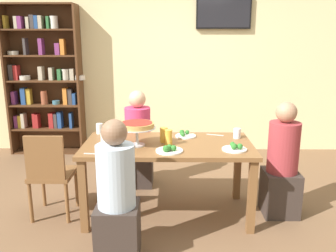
{
  "coord_description": "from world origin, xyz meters",
  "views": [
    {
      "loc": [
        0.04,
        -3.3,
        1.74
      ],
      "look_at": [
        0.0,
        0.1,
        0.89
      ],
      "focal_mm": 38.03,
      "sensor_mm": 36.0,
      "label": 1
    }
  ],
  "objects_px": {
    "dining_table": "(168,153)",
    "cutlery_fork_near": "(94,154)",
    "diner_head_east": "(282,168)",
    "water_glass_clear_near": "(237,133)",
    "television": "(224,12)",
    "water_glass_clear_far": "(105,139)",
    "deep_dish_pizza_stand": "(137,126)",
    "water_glass_clear_spare": "(99,129)",
    "salad_plate_spare": "(169,150)",
    "chair_head_west": "(50,171)",
    "beer_glass_amber_spare": "(169,137)",
    "salad_plate_far_diner": "(235,148)",
    "beer_glass_amber_short": "(114,142)",
    "diner_far_left": "(138,145)",
    "cutlery_knife_near": "(215,135)",
    "salad_plate_near_diner": "(185,135)",
    "diner_near_left": "(117,201)",
    "beer_glass_amber_tall": "(164,135)",
    "bookshelf": "(44,80)"
  },
  "relations": [
    {
      "from": "diner_head_east",
      "to": "water_glass_clear_near",
      "type": "relative_size",
      "value": 11.41
    },
    {
      "from": "chair_head_west",
      "to": "deep_dish_pizza_stand",
      "type": "distance_m",
      "value": 0.95
    },
    {
      "from": "beer_glass_amber_short",
      "to": "cutlery_knife_near",
      "type": "relative_size",
      "value": 0.91
    },
    {
      "from": "water_glass_clear_near",
      "to": "dining_table",
      "type": "bearing_deg",
      "value": -164.28
    },
    {
      "from": "dining_table",
      "to": "diner_head_east",
      "type": "distance_m",
      "value": 1.14
    },
    {
      "from": "diner_near_left",
      "to": "water_glass_clear_spare",
      "type": "xyz_separation_m",
      "value": [
        -0.34,
        1.09,
        0.3
      ]
    },
    {
      "from": "beer_glass_amber_tall",
      "to": "cutlery_fork_near",
      "type": "xyz_separation_m",
      "value": [
        -0.61,
        -0.38,
        -0.07
      ]
    },
    {
      "from": "deep_dish_pizza_stand",
      "to": "water_glass_clear_spare",
      "type": "height_order",
      "value": "deep_dish_pizza_stand"
    },
    {
      "from": "television",
      "to": "salad_plate_far_diner",
      "type": "height_order",
      "value": "television"
    },
    {
      "from": "chair_head_west",
      "to": "beer_glass_amber_spare",
      "type": "height_order",
      "value": "beer_glass_amber_spare"
    },
    {
      "from": "cutlery_knife_near",
      "to": "television",
      "type": "bearing_deg",
      "value": -80.6
    },
    {
      "from": "salad_plate_near_diner",
      "to": "beer_glass_amber_short",
      "type": "xyz_separation_m",
      "value": [
        -0.66,
        -0.48,
        0.06
      ]
    },
    {
      "from": "diner_near_left",
      "to": "cutlery_fork_near",
      "type": "distance_m",
      "value": 0.55
    },
    {
      "from": "television",
      "to": "water_glass_clear_far",
      "type": "height_order",
      "value": "television"
    },
    {
      "from": "beer_glass_amber_short",
      "to": "water_glass_clear_far",
      "type": "distance_m",
      "value": 0.24
    },
    {
      "from": "dining_table",
      "to": "salad_plate_near_diner",
      "type": "bearing_deg",
      "value": 55.66
    },
    {
      "from": "deep_dish_pizza_stand",
      "to": "beer_glass_amber_short",
      "type": "height_order",
      "value": "deep_dish_pizza_stand"
    },
    {
      "from": "dining_table",
      "to": "cutlery_fork_near",
      "type": "distance_m",
      "value": 0.74
    },
    {
      "from": "cutlery_knife_near",
      "to": "diner_far_left",
      "type": "bearing_deg",
      "value": -7.79
    },
    {
      "from": "salad_plate_near_diner",
      "to": "water_glass_clear_far",
      "type": "distance_m",
      "value": 0.83
    },
    {
      "from": "salad_plate_spare",
      "to": "cutlery_knife_near",
      "type": "bearing_deg",
      "value": 49.83
    },
    {
      "from": "diner_near_left",
      "to": "beer_glass_amber_tall",
      "type": "distance_m",
      "value": 0.92
    },
    {
      "from": "dining_table",
      "to": "water_glass_clear_near",
      "type": "relative_size",
      "value": 16.22
    },
    {
      "from": "diner_head_east",
      "to": "cutlery_fork_near",
      "type": "height_order",
      "value": "diner_head_east"
    },
    {
      "from": "television",
      "to": "water_glass_clear_far",
      "type": "bearing_deg",
      "value": -123.14
    },
    {
      "from": "salad_plate_far_diner",
      "to": "water_glass_clear_far",
      "type": "height_order",
      "value": "water_glass_clear_far"
    },
    {
      "from": "bookshelf",
      "to": "beer_glass_amber_tall",
      "type": "height_order",
      "value": "bookshelf"
    },
    {
      "from": "salad_plate_spare",
      "to": "beer_glass_amber_spare",
      "type": "bearing_deg",
      "value": 91.81
    },
    {
      "from": "diner_head_east",
      "to": "salad_plate_near_diner",
      "type": "bearing_deg",
      "value": -14.21
    },
    {
      "from": "dining_table",
      "to": "beer_glass_amber_spare",
      "type": "distance_m",
      "value": 0.17
    },
    {
      "from": "cutlery_knife_near",
      "to": "water_glass_clear_spare",
      "type": "bearing_deg",
      "value": 16.48
    },
    {
      "from": "dining_table",
      "to": "salad_plate_far_diner",
      "type": "bearing_deg",
      "value": -17.91
    },
    {
      "from": "diner_far_left",
      "to": "beer_glass_amber_tall",
      "type": "relative_size",
      "value": 7.81
    },
    {
      "from": "beer_glass_amber_short",
      "to": "water_glass_clear_spare",
      "type": "bearing_deg",
      "value": 112.78
    },
    {
      "from": "cutlery_fork_near",
      "to": "beer_glass_amber_short",
      "type": "bearing_deg",
      "value": 37.61
    },
    {
      "from": "diner_near_left",
      "to": "water_glass_clear_far",
      "type": "height_order",
      "value": "diner_near_left"
    },
    {
      "from": "television",
      "to": "cutlery_knife_near",
      "type": "height_order",
      "value": "television"
    },
    {
      "from": "dining_table",
      "to": "television",
      "type": "xyz_separation_m",
      "value": [
        0.79,
        2.11,
        1.45
      ]
    },
    {
      "from": "diner_near_left",
      "to": "deep_dish_pizza_stand",
      "type": "distance_m",
      "value": 0.81
    },
    {
      "from": "television",
      "to": "chair_head_west",
      "type": "bearing_deg",
      "value": -131.06
    },
    {
      "from": "water_glass_clear_spare",
      "to": "cutlery_knife_near",
      "type": "bearing_deg",
      "value": -2.13
    },
    {
      "from": "chair_head_west",
      "to": "beer_glass_amber_spare",
      "type": "bearing_deg",
      "value": 2.6
    },
    {
      "from": "cutlery_fork_near",
      "to": "cutlery_knife_near",
      "type": "relative_size",
      "value": 1.0
    },
    {
      "from": "water_glass_clear_spare",
      "to": "cutlery_fork_near",
      "type": "height_order",
      "value": "water_glass_clear_spare"
    },
    {
      "from": "diner_far_left",
      "to": "water_glass_clear_near",
      "type": "distance_m",
      "value": 1.23
    },
    {
      "from": "diner_head_east",
      "to": "water_glass_clear_spare",
      "type": "relative_size",
      "value": 10.38
    },
    {
      "from": "cutlery_fork_near",
      "to": "salad_plate_spare",
      "type": "bearing_deg",
      "value": 12.2
    },
    {
      "from": "diner_far_left",
      "to": "beer_glass_amber_tall",
      "type": "distance_m",
      "value": 0.82
    },
    {
      "from": "diner_far_left",
      "to": "salad_plate_spare",
      "type": "distance_m",
      "value": 1.1
    },
    {
      "from": "television",
      "to": "diner_far_left",
      "type": "xyz_separation_m",
      "value": [
        -1.15,
        -1.37,
        -1.6
      ]
    }
  ]
}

